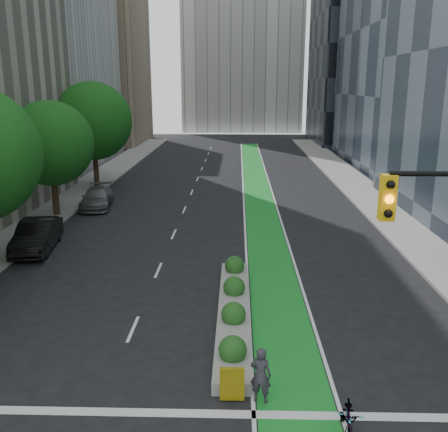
# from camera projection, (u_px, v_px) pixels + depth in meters

# --- Properties ---
(sidewalk_left) EXTENTS (3.60, 90.00, 0.15)m
(sidewalk_left) POSITION_uv_depth(u_px,v_px,m) (61.00, 205.00, 36.94)
(sidewalk_left) COLOR gray
(sidewalk_left) RESTS_ON ground
(sidewalk_right) EXTENTS (3.60, 90.00, 0.15)m
(sidewalk_right) POSITION_uv_depth(u_px,v_px,m) (381.00, 207.00, 36.30)
(sidewalk_right) COLOR gray
(sidewalk_right) RESTS_ON ground
(bike_lane_paint) EXTENTS (2.20, 70.00, 0.01)m
(bike_lane_paint) POSITION_uv_depth(u_px,v_px,m) (258.00, 193.00, 41.39)
(bike_lane_paint) COLOR #198E2B
(bike_lane_paint) RESTS_ON ground
(building_tan_far) EXTENTS (14.00, 16.00, 26.00)m
(building_tan_far) POSITION_uv_depth(u_px,v_px,m) (94.00, 54.00, 73.46)
(building_tan_far) COLOR tan
(building_tan_far) RESTS_ON ground
(building_dark_end) EXTENTS (14.00, 18.00, 28.00)m
(building_dark_end) POSITION_uv_depth(u_px,v_px,m) (364.00, 47.00, 74.07)
(building_dark_end) COLOR black
(building_dark_end) RESTS_ON ground
(tree_midfar) EXTENTS (5.60, 5.60, 7.76)m
(tree_midfar) POSITION_uv_depth(u_px,v_px,m) (51.00, 144.00, 32.77)
(tree_midfar) COLOR black
(tree_midfar) RESTS_ON ground
(tree_far) EXTENTS (6.60, 6.60, 9.00)m
(tree_far) POSITION_uv_depth(u_px,v_px,m) (93.00, 121.00, 42.24)
(tree_far) COLOR black
(tree_far) RESTS_ON ground
(median_planter) EXTENTS (1.20, 10.26, 1.10)m
(median_planter) POSITION_uv_depth(u_px,v_px,m) (234.00, 309.00, 19.16)
(median_planter) COLOR gray
(median_planter) RESTS_ON ground
(bicycle) EXTENTS (0.98, 1.91, 0.96)m
(bicycle) POSITION_uv_depth(u_px,v_px,m) (349.00, 419.00, 12.68)
(bicycle) COLOR gray
(bicycle) RESTS_ON ground
(cyclist) EXTENTS (0.70, 0.56, 1.68)m
(cyclist) POSITION_uv_depth(u_px,v_px,m) (261.00, 375.00, 13.97)
(cyclist) COLOR #312D36
(cyclist) RESTS_ON ground
(parked_car_left_mid) EXTENTS (2.38, 5.22, 1.66)m
(parked_car_left_mid) POSITION_uv_depth(u_px,v_px,m) (37.00, 235.00, 26.89)
(parked_car_left_mid) COLOR black
(parked_car_left_mid) RESTS_ON ground
(parked_car_left_far) EXTENTS (2.64, 5.19, 1.44)m
(parked_car_left_far) POSITION_uv_depth(u_px,v_px,m) (97.00, 198.00, 36.29)
(parked_car_left_far) COLOR #5A5D5F
(parked_car_left_far) RESTS_ON ground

